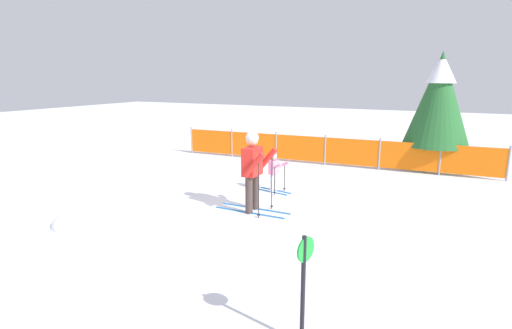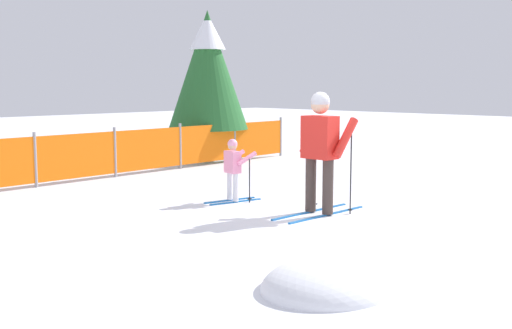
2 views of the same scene
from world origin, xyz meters
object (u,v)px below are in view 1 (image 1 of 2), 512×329
at_px(skier_adult, 253,164).
at_px(trail_marker, 304,278).
at_px(safety_fence, 325,150).
at_px(conifer_far, 439,98).
at_px(skier_child, 275,169).

height_order(skier_adult, trail_marker, skier_adult).
relative_size(skier_adult, safety_fence, 0.17).
bearing_deg(conifer_far, skier_child, -128.02).
xyz_separation_m(safety_fence, trail_marker, (2.41, -9.01, 0.28)).
bearing_deg(skier_adult, trail_marker, -56.00).
xyz_separation_m(skier_adult, skier_child, (-0.19, 1.60, -0.46)).
bearing_deg(skier_child, trail_marker, -51.53).
bearing_deg(skier_adult, safety_fence, 90.12).
height_order(skier_adult, safety_fence, skier_adult).
distance_m(skier_adult, safety_fence, 5.30).
height_order(skier_child, trail_marker, trail_marker).
height_order(safety_fence, conifer_far, conifer_far).
bearing_deg(safety_fence, skier_adult, -90.53).
bearing_deg(skier_adult, conifer_far, 62.04).
height_order(skier_adult, skier_child, skier_adult).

